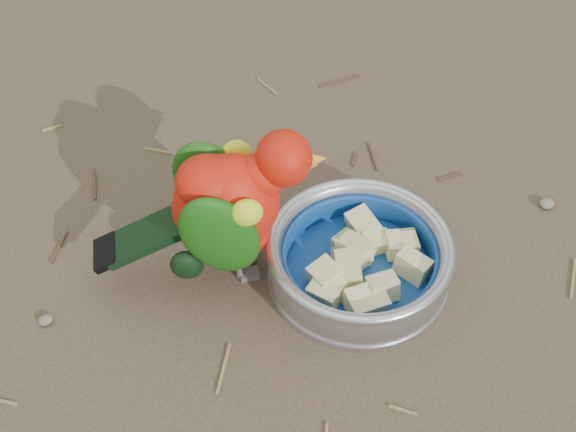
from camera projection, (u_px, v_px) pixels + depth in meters
ground at (313, 307)px, 0.91m from camera, size 60.00×60.00×0.00m
food_bowl at (358, 273)px, 0.93m from camera, size 0.21×0.21×0.02m
bowl_wall at (360, 257)px, 0.91m from camera, size 0.21×0.21×0.04m
fruit_wedges at (359, 261)px, 0.92m from camera, size 0.13×0.13×0.03m
lory_parrot at (231, 213)px, 0.88m from camera, size 0.26×0.18×0.19m
ground_debris at (333, 292)px, 0.92m from camera, size 0.90×0.80×0.01m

